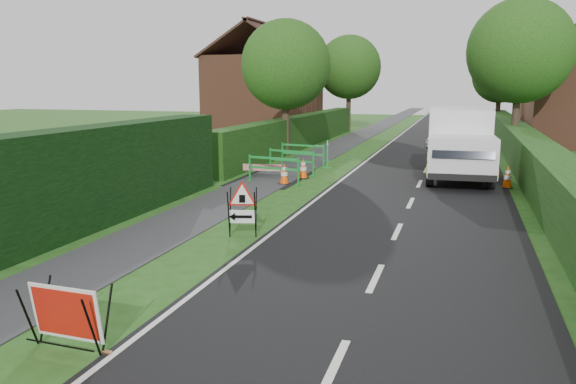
# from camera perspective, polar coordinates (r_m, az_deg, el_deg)

# --- Properties ---
(ground) EXTENTS (120.00, 120.00, 0.00)m
(ground) POSITION_cam_1_polar(r_m,az_deg,el_deg) (10.31, -6.03, -9.18)
(ground) COLOR #224A15
(ground) RESTS_ON ground
(road_surface) EXTENTS (6.00, 90.00, 0.02)m
(road_surface) POSITION_cam_1_polar(r_m,az_deg,el_deg) (44.04, 15.52, 5.86)
(road_surface) COLOR black
(road_surface) RESTS_ON ground
(footpath) EXTENTS (2.00, 90.00, 0.02)m
(footpath) POSITION_cam_1_polar(r_m,az_deg,el_deg) (44.55, 8.40, 6.19)
(footpath) COLOR #2D2D30
(footpath) RESTS_ON ground
(hedge_west_near) EXTENTS (1.10, 18.00, 2.50)m
(hedge_west_near) POSITION_cam_1_polar(r_m,az_deg,el_deg) (13.04, -26.77, -6.01)
(hedge_west_near) COLOR black
(hedge_west_near) RESTS_ON ground
(hedge_west_far) EXTENTS (1.00, 24.00, 1.80)m
(hedge_west_far) POSITION_cam_1_polar(r_m,az_deg,el_deg) (32.32, 1.24, 4.58)
(hedge_west_far) COLOR #14380F
(hedge_west_far) RESTS_ON ground
(hedge_east) EXTENTS (1.20, 50.00, 1.50)m
(hedge_east) POSITION_cam_1_polar(r_m,az_deg,el_deg) (25.26, 23.07, 1.95)
(hedge_east) COLOR #14380F
(hedge_east) RESTS_ON ground
(house_west) EXTENTS (7.50, 7.40, 7.88)m
(house_west) POSITION_cam_1_polar(r_m,az_deg,el_deg) (41.29, -2.40, 9.96)
(house_west) COLOR brown
(house_west) RESTS_ON ground
(house_east_b) EXTENTS (7.50, 7.40, 7.88)m
(house_east_b) POSITION_cam_1_polar(r_m,az_deg,el_deg) (51.53, 26.71, 9.00)
(house_east_b) COLOR brown
(house_east_b) RESTS_ON ground
(tree_nw) EXTENTS (4.40, 4.40, 6.70)m
(tree_nw) POSITION_cam_1_polar(r_m,az_deg,el_deg) (28.20, -0.23, 12.79)
(tree_nw) COLOR #2D2116
(tree_nw) RESTS_ON ground
(tree_ne) EXTENTS (5.20, 5.20, 7.79)m
(tree_ne) POSITION_cam_1_polar(r_m,az_deg,el_deg) (31.03, 22.53, 13.09)
(tree_ne) COLOR #2D2116
(tree_ne) RESTS_ON ground
(tree_fw) EXTENTS (4.80, 4.80, 7.24)m
(tree_fw) POSITION_cam_1_polar(r_m,az_deg,el_deg) (43.73, 6.24, 12.48)
(tree_fw) COLOR #2D2116
(tree_fw) RESTS_ON ground
(tree_fe) EXTENTS (4.20, 4.20, 6.33)m
(tree_fe) POSITION_cam_1_polar(r_m,az_deg,el_deg) (46.95, 20.76, 11.00)
(tree_fe) COLOR #2D2116
(tree_fe) RESTS_ON ground
(red_rect_sign) EXTENTS (1.09, 0.67, 0.91)m
(red_rect_sign) POSITION_cam_1_polar(r_m,az_deg,el_deg) (8.17, -21.65, -11.47)
(red_rect_sign) COLOR black
(red_rect_sign) RESTS_ON ground
(triangle_sign) EXTENTS (0.96, 0.96, 1.13)m
(triangle_sign) POSITION_cam_1_polar(r_m,az_deg,el_deg) (13.02, -4.82, -1.31)
(triangle_sign) COLOR black
(triangle_sign) RESTS_ON ground
(works_van) EXTENTS (2.58, 5.88, 2.63)m
(works_van) POSITION_cam_1_polar(r_m,az_deg,el_deg) (22.16, 16.98, 4.85)
(works_van) COLOR silver
(works_van) RESTS_ON ground
(traffic_cone_0) EXTENTS (0.38, 0.38, 0.79)m
(traffic_cone_0) POSITION_cam_1_polar(r_m,az_deg,el_deg) (20.82, 21.40, 1.44)
(traffic_cone_0) COLOR black
(traffic_cone_0) RESTS_ON ground
(traffic_cone_1) EXTENTS (0.38, 0.38, 0.79)m
(traffic_cone_1) POSITION_cam_1_polar(r_m,az_deg,el_deg) (21.89, 20.11, 1.96)
(traffic_cone_1) COLOR black
(traffic_cone_1) RESTS_ON ground
(traffic_cone_2) EXTENTS (0.38, 0.38, 0.79)m
(traffic_cone_2) POSITION_cam_1_polar(r_m,az_deg,el_deg) (25.55, 19.61, 3.17)
(traffic_cone_2) COLOR black
(traffic_cone_2) RESTS_ON ground
(traffic_cone_3) EXTENTS (0.38, 0.38, 0.79)m
(traffic_cone_3) POSITION_cam_1_polar(r_m,az_deg,el_deg) (20.14, -0.39, 1.90)
(traffic_cone_3) COLOR black
(traffic_cone_3) RESTS_ON ground
(traffic_cone_4) EXTENTS (0.38, 0.38, 0.79)m
(traffic_cone_4) POSITION_cam_1_polar(r_m,az_deg,el_deg) (21.38, 1.55, 2.42)
(traffic_cone_4) COLOR black
(traffic_cone_4) RESTS_ON ground
(ped_barrier_0) EXTENTS (2.09, 0.69, 1.00)m
(ped_barrier_0) POSITION_cam_1_polar(r_m,az_deg,el_deg) (20.27, -1.48, 2.64)
(ped_barrier_0) COLOR #188931
(ped_barrier_0) RESTS_ON ground
(ped_barrier_1) EXTENTS (2.08, 0.83, 1.00)m
(ped_barrier_1) POSITION_cam_1_polar(r_m,az_deg,el_deg) (22.37, 0.35, 3.41)
(ped_barrier_1) COLOR #188931
(ped_barrier_1) RESTS_ON ground
(ped_barrier_2) EXTENTS (2.09, 0.68, 1.00)m
(ped_barrier_2) POSITION_cam_1_polar(r_m,az_deg,el_deg) (24.59, 1.50, 4.08)
(ped_barrier_2) COLOR #188931
(ped_barrier_2) RESTS_ON ground
(ped_barrier_3) EXTENTS (0.81, 2.09, 1.00)m
(ped_barrier_3) POSITION_cam_1_polar(r_m,az_deg,el_deg) (25.13, 4.03, 4.20)
(ped_barrier_3) COLOR #188931
(ped_barrier_3) RESTS_ON ground
(redwhite_plank) EXTENTS (1.49, 0.24, 0.25)m
(redwhite_plank) POSITION_cam_1_polar(r_m,az_deg,el_deg) (21.28, -2.62, 1.30)
(redwhite_plank) COLOR red
(redwhite_plank) RESTS_ON ground
(litter_can) EXTENTS (0.12, 0.07, 0.07)m
(litter_can) POSITION_cam_1_polar(r_m,az_deg,el_deg) (8.09, -17.88, -15.48)
(litter_can) COLOR #BF7F4C
(litter_can) RESTS_ON ground
(hatchback_car) EXTENTS (1.95, 3.61, 1.16)m
(hatchback_car) POSITION_cam_1_polar(r_m,az_deg,el_deg) (33.59, 15.48, 5.42)
(hatchback_car) COLOR silver
(hatchback_car) RESTS_ON ground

